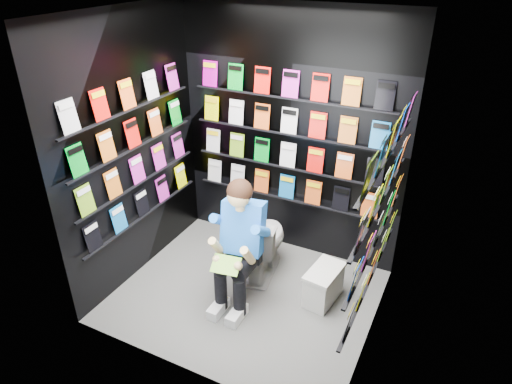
% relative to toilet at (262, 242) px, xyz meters
% --- Properties ---
extents(floor, '(2.40, 2.40, 0.00)m').
position_rel_toilet_xyz_m(floor, '(0.02, -0.41, -0.37)').
color(floor, '#62625F').
rests_on(floor, ground).
extents(ceiling, '(2.40, 2.40, 0.00)m').
position_rel_toilet_xyz_m(ceiling, '(0.02, -0.41, 2.23)').
color(ceiling, white).
rests_on(ceiling, floor).
extents(wall_back, '(2.40, 0.04, 2.60)m').
position_rel_toilet_xyz_m(wall_back, '(0.02, 0.59, 0.93)').
color(wall_back, black).
rests_on(wall_back, floor).
extents(wall_front, '(2.40, 0.04, 2.60)m').
position_rel_toilet_xyz_m(wall_front, '(0.02, -1.41, 0.93)').
color(wall_front, black).
rests_on(wall_front, floor).
extents(wall_left, '(0.04, 2.00, 2.60)m').
position_rel_toilet_xyz_m(wall_left, '(-1.18, -0.41, 0.93)').
color(wall_left, black).
rests_on(wall_left, floor).
extents(wall_right, '(0.04, 2.00, 2.60)m').
position_rel_toilet_xyz_m(wall_right, '(1.22, -0.41, 0.93)').
color(wall_right, black).
rests_on(wall_right, floor).
extents(comics_back, '(2.10, 0.06, 1.37)m').
position_rel_toilet_xyz_m(comics_back, '(0.02, 0.56, 0.94)').
color(comics_back, red).
rests_on(comics_back, wall_back).
extents(comics_left, '(0.06, 1.70, 1.37)m').
position_rel_toilet_xyz_m(comics_left, '(-1.15, -0.41, 0.94)').
color(comics_left, red).
rests_on(comics_left, wall_left).
extents(comics_right, '(0.06, 1.70, 1.37)m').
position_rel_toilet_xyz_m(comics_right, '(1.19, -0.41, 0.94)').
color(comics_right, red).
rests_on(comics_right, wall_right).
extents(toilet, '(0.53, 0.81, 0.73)m').
position_rel_toilet_xyz_m(toilet, '(0.00, 0.00, 0.00)').
color(toilet, white).
rests_on(toilet, floor).
extents(longbox, '(0.29, 0.45, 0.32)m').
position_rel_toilet_xyz_m(longbox, '(0.71, -0.13, -0.21)').
color(longbox, silver).
rests_on(longbox, floor).
extents(longbox_lid, '(0.31, 0.48, 0.03)m').
position_rel_toilet_xyz_m(longbox_lid, '(0.71, -0.13, -0.03)').
color(longbox_lid, silver).
rests_on(longbox_lid, longbox).
extents(reader, '(0.62, 0.82, 1.37)m').
position_rel_toilet_xyz_m(reader, '(0.00, -0.38, 0.40)').
color(reader, '#2E76EB').
rests_on(reader, toilet).
extents(held_comic, '(0.27, 0.18, 0.11)m').
position_rel_toilet_xyz_m(held_comic, '(-0.00, -0.73, 0.21)').
color(held_comic, green).
rests_on(held_comic, reader).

